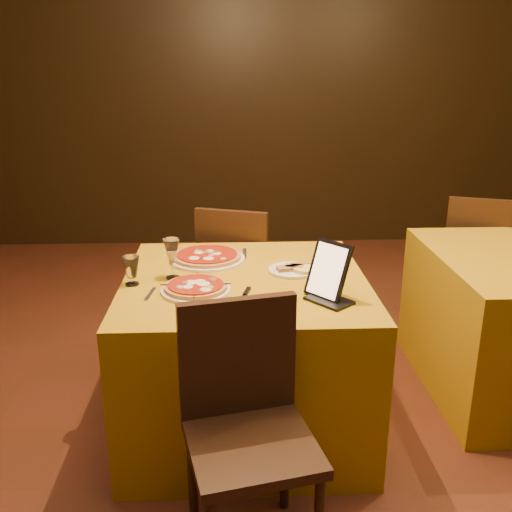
{
  "coord_description": "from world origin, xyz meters",
  "views": [
    {
      "loc": [
        -0.34,
        -1.97,
        1.66
      ],
      "look_at": [
        -0.23,
        0.44,
        0.86
      ],
      "focal_mm": 40.0,
      "sensor_mm": 36.0,
      "label": 1
    }
  ],
  "objects_px": {
    "chair_side_far": "(475,261)",
    "pizza_near": "(196,288)",
    "chair_main_near": "(252,444)",
    "water_glass": "(131,271)",
    "main_table": "(245,351)",
    "pizza_far": "(207,257)",
    "tablet": "(328,270)",
    "chair_main_far": "(242,276)",
    "wine_glass": "(172,258)"
  },
  "relations": [
    {
      "from": "chair_main_far",
      "to": "pizza_near",
      "type": "relative_size",
      "value": 3.05
    },
    {
      "from": "main_table",
      "to": "water_glass",
      "type": "relative_size",
      "value": 8.46
    },
    {
      "from": "chair_main_near",
      "to": "water_glass",
      "type": "xyz_separation_m",
      "value": [
        -0.5,
        0.75,
        0.36
      ]
    },
    {
      "from": "water_glass",
      "to": "tablet",
      "type": "relative_size",
      "value": 0.53
    },
    {
      "from": "chair_side_far",
      "to": "water_glass",
      "type": "xyz_separation_m",
      "value": [
        -2.04,
        -1.1,
        0.36
      ]
    },
    {
      "from": "chair_main_near",
      "to": "tablet",
      "type": "height_order",
      "value": "tablet"
    },
    {
      "from": "wine_glass",
      "to": "tablet",
      "type": "bearing_deg",
      "value": -20.92
    },
    {
      "from": "main_table",
      "to": "wine_glass",
      "type": "distance_m",
      "value": 0.57
    },
    {
      "from": "chair_side_far",
      "to": "tablet",
      "type": "bearing_deg",
      "value": 66.55
    },
    {
      "from": "wine_glass",
      "to": "chair_main_near",
      "type": "bearing_deg",
      "value": -68.33
    },
    {
      "from": "tablet",
      "to": "pizza_far",
      "type": "bearing_deg",
      "value": -174.35
    },
    {
      "from": "chair_main_far",
      "to": "tablet",
      "type": "distance_m",
      "value": 1.19
    },
    {
      "from": "main_table",
      "to": "chair_side_far",
      "type": "distance_m",
      "value": 1.86
    },
    {
      "from": "chair_side_far",
      "to": "pizza_near",
      "type": "distance_m",
      "value": 2.14
    },
    {
      "from": "pizza_near",
      "to": "wine_glass",
      "type": "height_order",
      "value": "wine_glass"
    },
    {
      "from": "chair_main_far",
      "to": "pizza_far",
      "type": "height_order",
      "value": "chair_main_far"
    },
    {
      "from": "pizza_far",
      "to": "tablet",
      "type": "distance_m",
      "value": 0.73
    },
    {
      "from": "tablet",
      "to": "main_table",
      "type": "bearing_deg",
      "value": -166.58
    },
    {
      "from": "chair_side_far",
      "to": "chair_main_near",
      "type": "bearing_deg",
      "value": 69.94
    },
    {
      "from": "chair_main_far",
      "to": "tablet",
      "type": "xyz_separation_m",
      "value": [
        0.34,
        -1.06,
        0.41
      ]
    },
    {
      "from": "water_glass",
      "to": "chair_main_near",
      "type": "bearing_deg",
      "value": -56.31
    },
    {
      "from": "water_glass",
      "to": "pizza_near",
      "type": "bearing_deg",
      "value": -18.27
    },
    {
      "from": "pizza_near",
      "to": "tablet",
      "type": "bearing_deg",
      "value": -8.85
    },
    {
      "from": "main_table",
      "to": "pizza_far",
      "type": "height_order",
      "value": "pizza_far"
    },
    {
      "from": "chair_side_far",
      "to": "pizza_far",
      "type": "relative_size",
      "value": 2.43
    },
    {
      "from": "water_glass",
      "to": "pizza_far",
      "type": "bearing_deg",
      "value": 45.18
    },
    {
      "from": "pizza_far",
      "to": "chair_main_far",
      "type": "bearing_deg",
      "value": 72.16
    },
    {
      "from": "main_table",
      "to": "pizza_far",
      "type": "xyz_separation_m",
      "value": [
        -0.18,
        0.25,
        0.39
      ]
    },
    {
      "from": "main_table",
      "to": "chair_main_near",
      "type": "height_order",
      "value": "chair_main_near"
    },
    {
      "from": "chair_main_far",
      "to": "pizza_far",
      "type": "relative_size",
      "value": 2.43
    },
    {
      "from": "pizza_far",
      "to": "chair_side_far",
      "type": "bearing_deg",
      "value": 24.47
    },
    {
      "from": "chair_side_far",
      "to": "pizza_near",
      "type": "bearing_deg",
      "value": 54.01
    },
    {
      "from": "chair_main_far",
      "to": "chair_main_near",
      "type": "bearing_deg",
      "value": 108.47
    },
    {
      "from": "main_table",
      "to": "chair_main_near",
      "type": "bearing_deg",
      "value": -90.0
    },
    {
      "from": "chair_main_far",
      "to": "chair_side_far",
      "type": "bearing_deg",
      "value": -153.35
    },
    {
      "from": "chair_side_far",
      "to": "wine_glass",
      "type": "bearing_deg",
      "value": 48.55
    },
    {
      "from": "pizza_far",
      "to": "tablet",
      "type": "bearing_deg",
      "value": -44.0
    },
    {
      "from": "water_glass",
      "to": "tablet",
      "type": "distance_m",
      "value": 0.86
    },
    {
      "from": "main_table",
      "to": "pizza_near",
      "type": "bearing_deg",
      "value": -142.95
    },
    {
      "from": "water_glass",
      "to": "tablet",
      "type": "bearing_deg",
      "value": -12.15
    },
    {
      "from": "chair_side_far",
      "to": "water_glass",
      "type": "height_order",
      "value": "chair_side_far"
    },
    {
      "from": "main_table",
      "to": "pizza_near",
      "type": "xyz_separation_m",
      "value": [
        -0.21,
        -0.16,
        0.39
      ]
    },
    {
      "from": "chair_main_near",
      "to": "chair_main_far",
      "type": "xyz_separation_m",
      "value": [
        0.0,
        1.63,
        0.0
      ]
    },
    {
      "from": "pizza_far",
      "to": "main_table",
      "type": "bearing_deg",
      "value": -54.48
    },
    {
      "from": "pizza_near",
      "to": "pizza_far",
      "type": "bearing_deg",
      "value": 85.42
    },
    {
      "from": "tablet",
      "to": "pizza_near",
      "type": "bearing_deg",
      "value": -139.2
    },
    {
      "from": "chair_main_near",
      "to": "water_glass",
      "type": "relative_size",
      "value": 7.0
    },
    {
      "from": "main_table",
      "to": "pizza_far",
      "type": "relative_size",
      "value": 2.94
    },
    {
      "from": "chair_main_far",
      "to": "wine_glass",
      "type": "relative_size",
      "value": 4.79
    },
    {
      "from": "chair_main_near",
      "to": "chair_main_far",
      "type": "height_order",
      "value": "same"
    }
  ]
}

